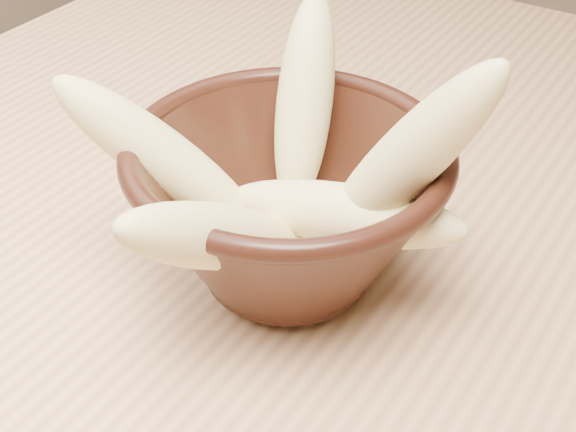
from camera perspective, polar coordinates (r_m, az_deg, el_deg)
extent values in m
cylinder|color=tan|center=(1.22, -3.51, 0.08)|extent=(0.05, 0.05, 0.71)
cylinder|color=black|center=(0.51, 0.00, -4.09)|extent=(0.08, 0.08, 0.01)
cylinder|color=black|center=(0.50, 0.00, -2.38)|extent=(0.08, 0.08, 0.01)
torus|color=black|center=(0.45, 0.00, 4.67)|extent=(0.19, 0.19, 0.01)
cylinder|color=beige|center=(0.49, 0.00, -1.56)|extent=(0.11, 0.11, 0.01)
ellipsoid|color=#E5D987|center=(0.50, 1.20, 8.17)|extent=(0.07, 0.11, 0.13)
ellipsoid|color=#E5D987|center=(0.47, -8.95, 4.05)|extent=(0.13, 0.10, 0.13)
ellipsoid|color=#E5D987|center=(0.43, 8.34, 3.84)|extent=(0.12, 0.04, 0.16)
ellipsoid|color=#E5D987|center=(0.46, 3.88, 0.18)|extent=(0.15, 0.06, 0.05)
ellipsoid|color=#E5D987|center=(0.42, -4.98, -1.48)|extent=(0.05, 0.15, 0.11)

